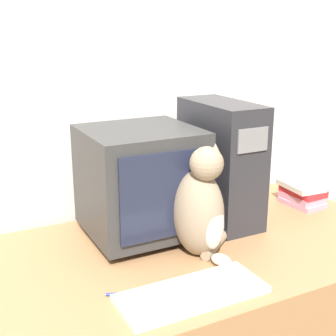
# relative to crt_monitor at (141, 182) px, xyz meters

# --- Properties ---
(wall_back) EXTENTS (7.00, 0.05, 2.50)m
(wall_back) POSITION_rel_crt_monitor_xyz_m (0.09, 0.30, 0.26)
(wall_back) COLOR silver
(wall_back) RESTS_ON ground_plane
(crt_monitor) EXTENTS (0.39, 0.39, 0.40)m
(crt_monitor) POSITION_rel_crt_monitor_xyz_m (0.00, 0.00, 0.00)
(crt_monitor) COLOR #333333
(crt_monitor) RESTS_ON desk
(computer_tower) EXTENTS (0.18, 0.39, 0.47)m
(computer_tower) POSITION_rel_crt_monitor_xyz_m (0.34, -0.00, 0.03)
(computer_tower) COLOR #28282D
(computer_tower) RESTS_ON desk
(keyboard) EXTENTS (0.43, 0.18, 0.02)m
(keyboard) POSITION_rel_crt_monitor_xyz_m (-0.04, -0.45, -0.20)
(keyboard) COLOR silver
(keyboard) RESTS_ON desk
(cat) EXTENTS (0.26, 0.26, 0.39)m
(cat) POSITION_rel_crt_monitor_xyz_m (0.11, -0.24, -0.04)
(cat) COLOR gray
(cat) RESTS_ON desk
(book_stack) EXTENTS (0.14, 0.20, 0.10)m
(book_stack) POSITION_rel_crt_monitor_xyz_m (0.75, -0.04, -0.16)
(book_stack) COLOR pink
(book_stack) RESTS_ON desk
(pen) EXTENTS (0.13, 0.06, 0.01)m
(pen) POSITION_rel_crt_monitor_xyz_m (-0.20, -0.36, -0.20)
(pen) COLOR navy
(pen) RESTS_ON desk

